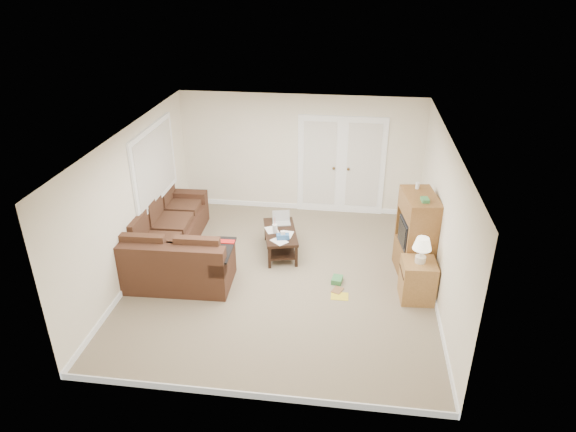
# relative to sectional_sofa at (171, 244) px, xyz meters

# --- Properties ---
(floor) EXTENTS (5.50, 5.50, 0.00)m
(floor) POSITION_rel_sectional_sofa_xyz_m (2.03, -0.26, -0.35)
(floor) COLOR gray
(floor) RESTS_ON ground
(ceiling) EXTENTS (5.00, 5.50, 0.02)m
(ceiling) POSITION_rel_sectional_sofa_xyz_m (2.03, -0.26, 2.15)
(ceiling) COLOR white
(ceiling) RESTS_ON wall_back
(wall_left) EXTENTS (0.02, 5.50, 2.50)m
(wall_left) POSITION_rel_sectional_sofa_xyz_m (-0.47, -0.26, 0.90)
(wall_left) COLOR white
(wall_left) RESTS_ON floor
(wall_right) EXTENTS (0.02, 5.50, 2.50)m
(wall_right) POSITION_rel_sectional_sofa_xyz_m (4.53, -0.26, 0.90)
(wall_right) COLOR white
(wall_right) RESTS_ON floor
(wall_back) EXTENTS (5.00, 0.02, 2.50)m
(wall_back) POSITION_rel_sectional_sofa_xyz_m (2.03, 2.49, 0.90)
(wall_back) COLOR white
(wall_back) RESTS_ON floor
(wall_front) EXTENTS (5.00, 0.02, 2.50)m
(wall_front) POSITION_rel_sectional_sofa_xyz_m (2.03, -3.01, 0.90)
(wall_front) COLOR white
(wall_front) RESTS_ON floor
(baseboards) EXTENTS (5.00, 5.50, 0.10)m
(baseboards) POSITION_rel_sectional_sofa_xyz_m (2.03, -0.26, -0.30)
(baseboards) COLOR white
(baseboards) RESTS_ON floor
(french_doors) EXTENTS (1.80, 0.05, 2.13)m
(french_doors) POSITION_rel_sectional_sofa_xyz_m (2.88, 2.46, 0.69)
(french_doors) COLOR white
(french_doors) RESTS_ON floor
(window_left) EXTENTS (0.05, 1.92, 1.42)m
(window_left) POSITION_rel_sectional_sofa_xyz_m (-0.43, 0.74, 1.20)
(window_left) COLOR white
(window_left) RESTS_ON wall_left
(sectional_sofa) EXTENTS (2.01, 2.89, 0.88)m
(sectional_sofa) POSITION_rel_sectional_sofa_xyz_m (0.00, 0.00, 0.00)
(sectional_sofa) COLOR #47291B
(sectional_sofa) RESTS_ON floor
(coffee_table) EXTENTS (0.79, 1.20, 0.75)m
(coffee_table) POSITION_rel_sectional_sofa_xyz_m (1.88, 0.58, -0.10)
(coffee_table) COLOR black
(coffee_table) RESTS_ON floor
(tv_armoire) EXTENTS (0.63, 0.98, 1.58)m
(tv_armoire) POSITION_rel_sectional_sofa_xyz_m (4.23, 0.16, 0.40)
(tv_armoire) COLOR brown
(tv_armoire) RESTS_ON floor
(side_cabinet) EXTENTS (0.55, 0.55, 1.10)m
(side_cabinet) POSITION_rel_sectional_sofa_xyz_m (4.23, -0.58, 0.05)
(side_cabinet) COLOR #A1703B
(side_cabinet) RESTS_ON floor
(space_heater) EXTENTS (0.13, 0.11, 0.30)m
(space_heater) POSITION_rel_sectional_sofa_xyz_m (4.23, 2.19, -0.20)
(space_heater) COLOR silver
(space_heater) RESTS_ON floor
(floor_magazine) EXTENTS (0.29, 0.23, 0.01)m
(floor_magazine) POSITION_rel_sectional_sofa_xyz_m (3.03, -0.70, -0.34)
(floor_magazine) COLOR yellow
(floor_magazine) RESTS_ON floor
(floor_greenbox) EXTENTS (0.20, 0.24, 0.09)m
(floor_greenbox) POSITION_rel_sectional_sofa_xyz_m (2.97, -0.29, -0.30)
(floor_greenbox) COLOR #397F43
(floor_greenbox) RESTS_ON floor
(floor_book) EXTENTS (0.22, 0.25, 0.02)m
(floor_book) POSITION_rel_sectional_sofa_xyz_m (2.92, -0.51, -0.34)
(floor_book) COLOR brown
(floor_book) RESTS_ON floor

